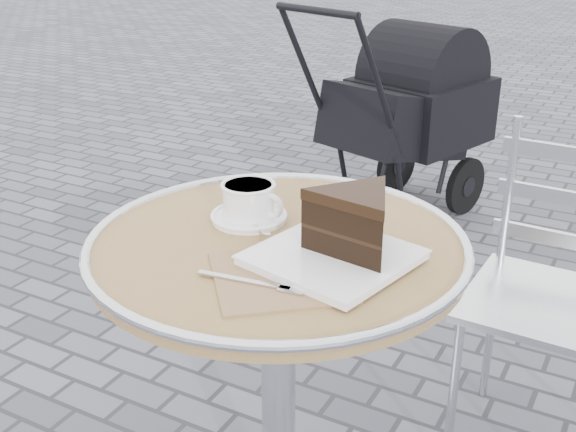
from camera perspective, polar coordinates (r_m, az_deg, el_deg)
The scene contains 5 objects.
cafe_table at distance 1.42m, azimuth -0.79°, elevation -7.96°, with size 0.72×0.72×0.74m.
cappuccino_set at distance 1.42m, azimuth -3.07°, elevation 0.95°, with size 0.16×0.15×0.08m.
cake_plate_set at distance 1.25m, azimuth 4.81°, elevation -1.10°, with size 0.37×0.41×0.13m.
bistro_chair at distance 1.89m, azimuth 20.73°, elevation -3.12°, with size 0.39×0.39×0.83m.
baby_stroller at distance 3.22m, azimuth 9.22°, elevation 7.37°, with size 0.68×1.02×0.97m.
Camera 1 is at (0.60, -1.06, 1.31)m, focal length 45.00 mm.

